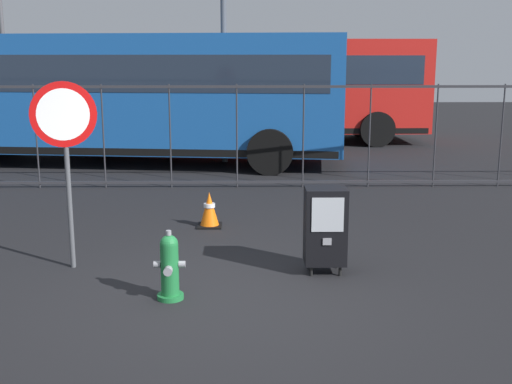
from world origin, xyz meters
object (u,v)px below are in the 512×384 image
at_px(stop_sign, 65,136).
at_px(bus_far, 247,84).
at_px(bus_near, 120,91).
at_px(fire_hydrant, 170,267).
at_px(street_light_far_left, 0,7).
at_px(traffic_cone, 209,210).
at_px(newspaper_box_primary, 325,226).

distance_m(stop_sign, bus_far, 11.94).
height_order(stop_sign, bus_near, bus_near).
bearing_deg(stop_sign, fire_hydrant, -38.71).
relative_size(stop_sign, bus_near, 0.21).
relative_size(fire_hydrant, street_light_far_left, 0.11).
distance_m(stop_sign, street_light_far_left, 13.80).
height_order(bus_near, street_light_far_left, street_light_far_left).
relative_size(fire_hydrant, stop_sign, 0.33).
bearing_deg(bus_far, traffic_cone, -94.11).
xyz_separation_m(newspaper_box_primary, bus_far, (-0.90, 11.96, 1.14)).
xyz_separation_m(stop_sign, bus_far, (2.12, 11.75, 0.11)).
height_order(fire_hydrant, bus_near, bus_near).
bearing_deg(fire_hydrant, street_light_far_left, 115.89).
bearing_deg(bus_near, traffic_cone, -61.23).
height_order(fire_hydrant, newspaper_box_primary, newspaper_box_primary).
xyz_separation_m(fire_hydrant, newspaper_box_primary, (1.72, 0.83, 0.22)).
bearing_deg(street_light_far_left, bus_far, -6.02).
bearing_deg(bus_far, fire_hydrant, -94.46).
distance_m(fire_hydrant, bus_near, 9.25).
bearing_deg(traffic_cone, fire_hydrant, -94.87).
bearing_deg(fire_hydrant, bus_near, 103.86).
bearing_deg(newspaper_box_primary, stop_sign, 175.93).
bearing_deg(street_light_far_left, fire_hydrant, -64.11).
height_order(newspaper_box_primary, street_light_far_left, street_light_far_left).
distance_m(fire_hydrant, newspaper_box_primary, 1.92).
xyz_separation_m(fire_hydrant, bus_far, (0.82, 12.79, 1.36)).
bearing_deg(bus_near, bus_far, 58.80).
bearing_deg(newspaper_box_primary, street_light_far_left, 123.11).
bearing_deg(bus_far, newspaper_box_primary, -86.47).
height_order(newspaper_box_primary, traffic_cone, newspaper_box_primary).
xyz_separation_m(stop_sign, bus_near, (-0.89, 7.84, 0.11)).
relative_size(fire_hydrant, traffic_cone, 1.41).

